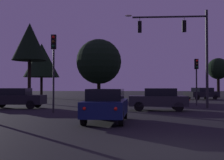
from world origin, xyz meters
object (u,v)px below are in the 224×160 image
traffic_light_corner_left (54,58)px  car_far_lane (202,93)px  tree_behind_sign (42,60)px  car_crossing_left (158,99)px  car_nearside_lane (106,105)px  tree_right_cluster (218,69)px  tree_center_horizon (30,42)px  traffic_light_corner_right (197,72)px  car_crossing_right (15,98)px  traffic_signal_mast_arm (184,40)px  tree_left_far (99,62)px

traffic_light_corner_left → car_far_lane: (15.15, 19.36, -2.64)m
tree_behind_sign → car_crossing_left: bearing=-58.2°
tree_behind_sign → car_nearside_lane: bearing=-69.9°
car_crossing_left → tree_right_cluster: size_ratio=0.68×
tree_center_horizon → tree_right_cluster: (24.76, 14.08, -1.94)m
traffic_light_corner_right → car_crossing_right: traffic_light_corner_right is taller
traffic_light_corner_left → tree_center_horizon: 13.17m
car_far_lane → tree_center_horizon: tree_center_horizon is taller
traffic_light_corner_right → tree_behind_sign: bearing=136.9°
traffic_signal_mast_arm → tree_right_cluster: traffic_signal_mast_arm is taller
tree_left_far → tree_center_horizon: 10.64m
tree_left_far → car_crossing_left: bearing=-74.1°
tree_left_far → traffic_signal_mast_arm: bearing=-64.1°
traffic_light_corner_right → car_far_lane: traffic_light_corner_right is taller
traffic_light_corner_right → tree_left_far: bearing=126.6°
traffic_light_corner_left → car_crossing_left: traffic_light_corner_left is taller
tree_right_cluster → traffic_signal_mast_arm: bearing=-115.8°
traffic_light_corner_left → car_crossing_left: size_ratio=1.19×
car_crossing_right → car_far_lane: same height
traffic_light_corner_right → tree_behind_sign: (-18.13, 16.99, 2.68)m
traffic_light_corner_left → tree_right_cluster: tree_right_cluster is taller
car_far_lane → tree_left_far: 14.12m
tree_behind_sign → traffic_light_corner_left: bearing=-73.6°
car_crossing_left → tree_right_cluster: (12.82, 24.11, 3.59)m
tree_left_far → tree_right_cluster: (17.97, 6.00, -0.60)m
traffic_signal_mast_arm → traffic_light_corner_left: bearing=-154.9°
tree_behind_sign → traffic_light_corner_right: bearing=-43.1°
tree_right_cluster → tree_behind_sign: bearing=-176.6°
traffic_light_corner_left → tree_left_far: 20.00m
car_nearside_lane → tree_behind_sign: size_ratio=0.53×
traffic_light_corner_right → tree_center_horizon: size_ratio=0.49×
traffic_signal_mast_arm → tree_behind_sign: (-16.34, 19.96, 0.34)m
car_crossing_right → tree_left_far: (5.39, 16.13, 4.19)m
tree_right_cluster → car_nearside_lane: bearing=-118.0°
car_crossing_left → tree_right_cluster: 27.54m
car_far_lane → tree_right_cluster: 8.68m
car_crossing_right → tree_center_horizon: tree_center_horizon is taller
car_far_lane → traffic_signal_mast_arm: bearing=-111.5°
traffic_light_corner_right → car_far_lane: 12.94m
traffic_light_corner_left → tree_left_far: bearing=85.2°
traffic_light_corner_left → traffic_light_corner_right: traffic_light_corner_left is taller
car_crossing_right → tree_behind_sign: bearing=99.4°
traffic_light_corner_left → car_crossing_left: (6.82, 1.76, -2.64)m
tree_left_far → tree_right_cluster: tree_left_far is taller
car_crossing_left → tree_behind_sign: tree_behind_sign is taller
traffic_signal_mast_arm → car_nearside_lane: (-5.77, -8.89, -4.45)m
car_crossing_left → car_crossing_right: 10.73m
tree_behind_sign → tree_center_horizon: tree_center_horizon is taller
car_crossing_left → traffic_signal_mast_arm: bearing=46.8°
traffic_signal_mast_arm → tree_center_horizon: tree_center_horizon is taller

